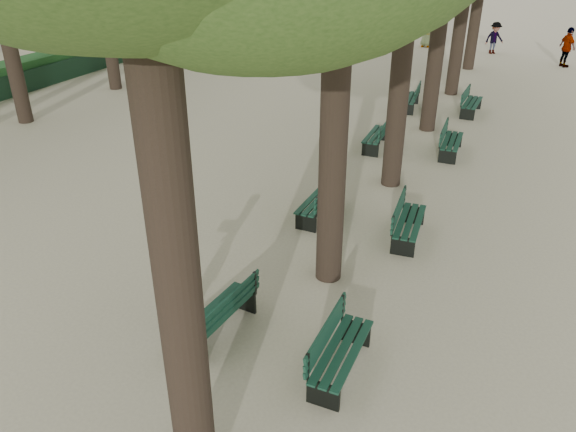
% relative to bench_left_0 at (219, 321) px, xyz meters
% --- Properties ---
extents(ground, '(120.00, 120.00, 0.00)m').
position_rel_bench_left_0_xyz_m(ground, '(-0.37, -0.53, -0.27)').
color(ground, tan).
rests_on(ground, ground).
extents(bench_left_0, '(0.74, 1.85, 0.92)m').
position_rel_bench_left_0_xyz_m(bench_left_0, '(0.00, 0.00, 0.00)').
color(bench_left_0, black).
rests_on(bench_left_0, ground).
extents(bench_left_1, '(0.60, 1.81, 0.92)m').
position_rel_bench_left_0_xyz_m(bench_left_1, '(0.00, 4.83, 0.00)').
color(bench_left_1, black).
rests_on(bench_left_1, ground).
extents(bench_left_2, '(0.62, 1.82, 0.92)m').
position_rel_bench_left_0_xyz_m(bench_left_2, '(0.00, 9.99, 0.00)').
color(bench_left_2, black).
rests_on(bench_left_2, ground).
extents(bench_left_3, '(0.74, 1.85, 0.92)m').
position_rel_bench_left_0_xyz_m(bench_left_3, '(-0.00, 14.61, 0.00)').
color(bench_left_3, black).
rests_on(bench_left_3, ground).
extents(bench_right_0, '(0.57, 1.80, 0.92)m').
position_rel_bench_left_0_xyz_m(bench_right_0, '(2.27, -0.07, 0.00)').
color(bench_right_0, black).
rests_on(bench_right_0, ground).
extents(bench_right_1, '(0.71, 1.84, 0.92)m').
position_rel_bench_left_0_xyz_m(bench_right_1, '(2.27, 4.65, 0.00)').
color(bench_right_1, black).
rests_on(bench_right_1, ground).
extents(bench_right_2, '(0.65, 1.82, 0.92)m').
position_rel_bench_left_0_xyz_m(bench_right_2, '(2.27, 10.37, 0.00)').
color(bench_right_2, black).
rests_on(bench_right_2, ground).
extents(bench_right_3, '(0.62, 1.82, 0.92)m').
position_rel_bench_left_0_xyz_m(bench_right_3, '(2.27, 14.92, 0.00)').
color(bench_right_3, black).
rests_on(bench_right_3, ground).
extents(man_with_map, '(0.68, 0.70, 1.60)m').
position_rel_bench_left_0_xyz_m(man_with_map, '(-0.77, -0.05, 0.53)').
color(man_with_map, black).
rests_on(man_with_map, ground).
extents(pedestrian_a, '(0.95, 0.84, 1.87)m').
position_rel_bench_left_0_xyz_m(pedestrian_a, '(-4.19, 25.50, 0.66)').
color(pedestrian_a, '#262628').
rests_on(pedestrian_a, ground).
extents(pedestrian_c, '(0.95, 1.14, 1.91)m').
position_rel_bench_left_0_xyz_m(pedestrian_c, '(5.43, 24.78, 0.68)').
color(pedestrian_c, '#262628').
rests_on(pedestrian_c, ground).
extents(pedestrian_b, '(1.04, 0.94, 1.66)m').
position_rel_bench_left_0_xyz_m(pedestrian_b, '(1.84, 26.70, 0.56)').
color(pedestrian_b, '#262628').
rests_on(pedestrian_b, ground).
extents(pedestrian_d, '(0.85, 0.36, 1.74)m').
position_rel_bench_left_0_xyz_m(pedestrian_d, '(-1.91, 27.11, 0.60)').
color(pedestrian_d, '#262628').
rests_on(pedestrian_d, ground).
extents(pedestrian_e, '(0.74, 1.45, 1.54)m').
position_rel_bench_left_0_xyz_m(pedestrian_e, '(-4.46, 23.87, 0.50)').
color(pedestrian_e, '#262628').
rests_on(pedestrian_e, ground).
extents(fence, '(0.08, 42.00, 0.90)m').
position_rel_bench_left_0_xyz_m(fence, '(-15.37, 10.47, 0.18)').
color(fence, black).
rests_on(fence, ground).
extents(hedge, '(1.20, 42.00, 1.20)m').
position_rel_bench_left_0_xyz_m(hedge, '(-16.07, 10.47, 0.33)').
color(hedge, '#153F18').
rests_on(hedge, ground).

